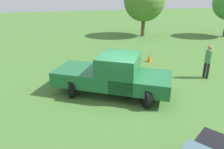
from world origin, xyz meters
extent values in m
plane|color=#477533|center=(0.00, 0.00, 0.00)|extent=(80.00, 80.00, 0.00)
cylinder|color=black|center=(-0.67, -2.28, 0.40)|extent=(0.79, 0.22, 0.79)
cylinder|color=black|center=(-2.06, -1.46, 0.40)|extent=(0.79, 0.22, 0.79)
cylinder|color=black|center=(0.98, 0.50, 0.40)|extent=(0.79, 0.22, 0.79)
cylinder|color=black|center=(-0.40, 1.32, 0.40)|extent=(0.79, 0.22, 0.79)
cube|color=#1E6638|center=(-1.31, -1.78, 0.74)|extent=(2.68, 2.72, 0.64)
cube|color=#1E6638|center=(-0.38, -0.22, 1.12)|extent=(2.47, 2.37, 1.40)
cube|color=slate|center=(-0.38, -0.22, 1.56)|extent=(2.22, 2.08, 0.48)
cube|color=#1E6638|center=(0.14, 0.65, 0.72)|extent=(2.88, 3.06, 0.60)
cube|color=silver|center=(-1.80, -2.60, 0.48)|extent=(1.64, 1.04, 0.16)
cylinder|color=black|center=(-1.07, 4.72, 0.43)|extent=(0.14, 0.14, 0.85)
cylinder|color=black|center=(-0.88, 4.76, 0.43)|extent=(0.14, 0.14, 0.85)
cylinder|color=#477F4C|center=(-0.98, 4.74, 1.17)|extent=(0.38, 0.38, 0.64)
sphere|color=#A87A56|center=(-0.98, 4.74, 1.65)|extent=(0.23, 0.23, 0.23)
cylinder|color=brown|center=(-12.05, 5.78, 1.10)|extent=(0.35, 0.35, 2.19)
sphere|color=#4C7A2D|center=(-12.05, 5.78, 3.36)|extent=(3.89, 3.89, 3.89)
cone|color=orange|center=(-4.26, 3.02, 0.28)|extent=(0.32, 0.32, 0.55)
camera|label=1|loc=(7.87, -2.74, 4.38)|focal=34.39mm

